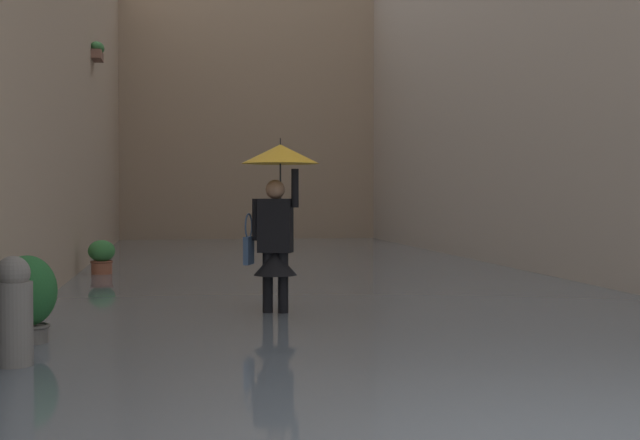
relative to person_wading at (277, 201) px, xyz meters
name	(u,v)px	position (x,y,z in m)	size (l,w,h in m)	color
ground_plane	(303,278)	(-1.11, -5.66, -1.41)	(60.00, 60.00, 0.00)	gray
flood_water	(303,274)	(-1.11, -5.66, -1.35)	(8.63, 29.33, 0.13)	slate
building_facade_right	(21,17)	(3.71, -5.65, 3.08)	(2.04, 27.33, 8.99)	tan
building_facade_far	(247,107)	(-1.11, -18.22, 2.86)	(11.43, 1.80, 8.55)	gray
person_wading	(277,201)	(0.00, 0.00, 0.00)	(0.89, 0.89, 2.13)	#2D2319
potted_plant_near_right	(102,258)	(2.40, -5.51, -1.01)	(0.46, 0.46, 0.71)	#9E563D
potted_plant_far_right	(27,300)	(2.49, 1.70, -0.89)	(0.54, 0.54, 0.93)	#66605B
mooring_bollard	(13,319)	(2.42, 2.83, -0.91)	(0.30, 0.30, 1.00)	slate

